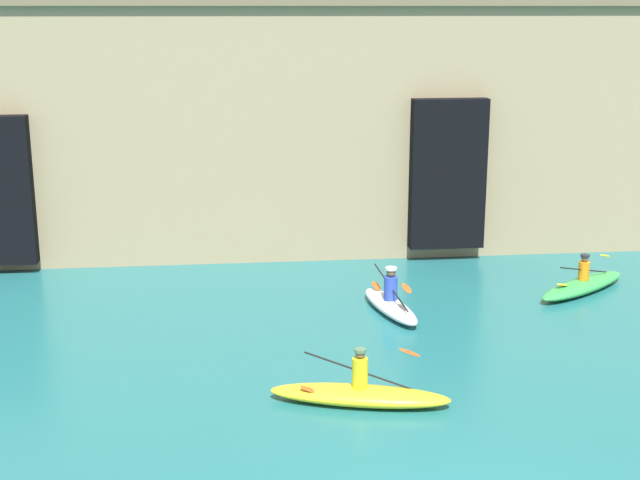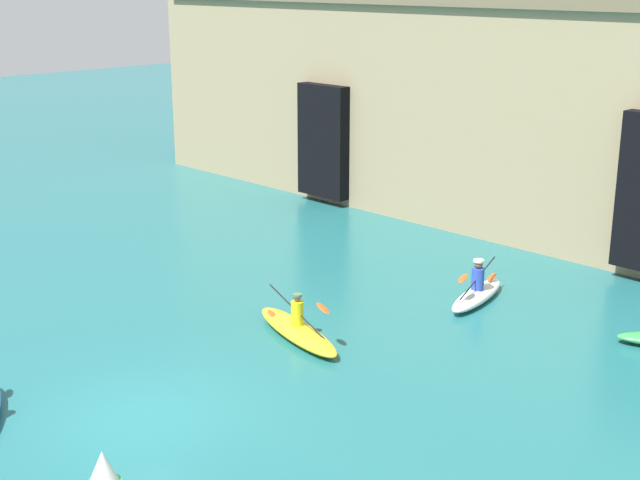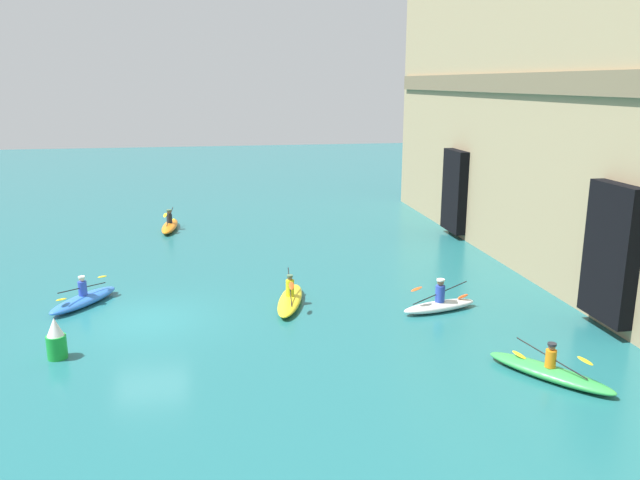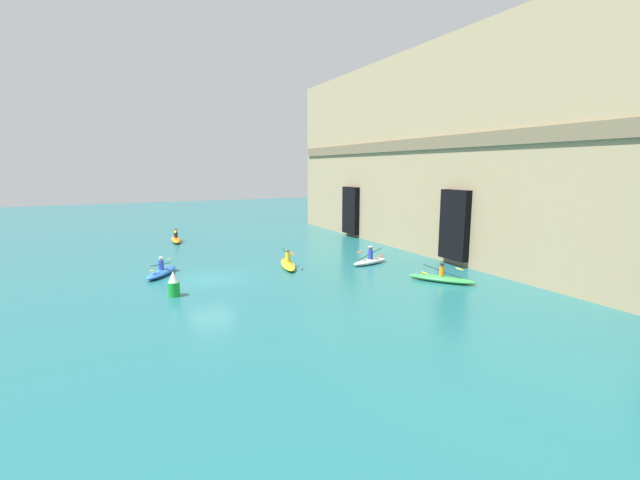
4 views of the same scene
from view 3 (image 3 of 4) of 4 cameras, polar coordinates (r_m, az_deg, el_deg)
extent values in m
plane|color=#1E6066|center=(22.13, -15.49, -7.14)|extent=(120.00, 120.00, 0.00)
cube|color=brown|center=(21.59, 26.41, 12.69)|extent=(44.47, 0.24, 0.82)
cube|color=black|center=(33.20, 12.35, 4.41)|extent=(2.28, 0.70, 4.22)
cube|color=black|center=(21.88, 25.25, -1.07)|extent=(2.23, 0.70, 4.44)
ellipsoid|color=green|center=(18.49, 20.23, -11.30)|extent=(3.37, 2.73, 0.34)
cylinder|color=orange|center=(18.33, 20.34, -10.13)|extent=(0.29, 0.29, 0.49)
sphere|color=brown|center=(18.19, 20.44, -9.14)|extent=(0.19, 0.19, 0.19)
cylinder|color=#232328|center=(18.16, 20.46, -8.92)|extent=(0.24, 0.24, 0.06)
cylinder|color=black|center=(18.32, 20.35, -10.05)|extent=(1.79, 1.17, 0.55)
ellipsoid|color=yellow|center=(17.88, 23.09, -10.13)|extent=(0.47, 0.39, 0.15)
ellipsoid|color=yellow|center=(18.79, 17.75, -9.96)|extent=(0.47, 0.39, 0.15)
ellipsoid|color=blue|center=(24.27, -20.79, -5.16)|extent=(3.08, 2.41, 0.39)
cylinder|color=#2D47B7|center=(24.13, -20.89, -4.15)|extent=(0.31, 0.31, 0.52)
sphere|color=beige|center=(24.03, -20.96, -3.35)|extent=(0.19, 0.19, 0.19)
cylinder|color=silver|center=(24.01, -20.98, -3.19)|extent=(0.23, 0.23, 0.06)
cylinder|color=black|center=(24.13, -20.89, -4.09)|extent=(1.88, 1.29, 0.32)
ellipsoid|color=yellow|center=(24.76, -19.29, -3.18)|extent=(0.47, 0.40, 0.10)
ellipsoid|color=yellow|center=(23.51, -22.58, -5.05)|extent=(0.47, 0.40, 0.10)
ellipsoid|color=yellow|center=(22.79, -2.75, -5.51)|extent=(3.57, 1.63, 0.35)
cylinder|color=gold|center=(22.63, -2.76, -4.39)|extent=(0.30, 0.30, 0.59)
sphere|color=brown|center=(22.51, -2.77, -3.47)|extent=(0.18, 0.18, 0.18)
cylinder|color=#4C6B4C|center=(22.49, -2.78, -3.29)|extent=(0.23, 0.23, 0.06)
cylinder|color=black|center=(22.62, -2.76, -4.32)|extent=(2.12, 0.18, 0.85)
ellipsoid|color=#D84C19|center=(21.61, -2.63, -4.19)|extent=(0.44, 0.21, 0.21)
ellipsoid|color=#D84C19|center=(23.63, -2.89, -4.44)|extent=(0.44, 0.21, 0.21)
ellipsoid|color=orange|center=(35.15, -13.57, 1.23)|extent=(3.43, 1.00, 0.39)
cylinder|color=#232328|center=(35.06, -13.61, 1.93)|extent=(0.30, 0.30, 0.49)
sphere|color=brown|center=(34.99, -13.64, 2.51)|extent=(0.23, 0.23, 0.23)
cylinder|color=#4C6B4C|center=(34.97, -13.65, 2.66)|extent=(0.29, 0.29, 0.06)
cylinder|color=black|center=(35.05, -13.61, 1.97)|extent=(2.02, 0.36, 0.81)
ellipsoid|color=yellow|center=(35.99, -13.27, 1.74)|extent=(0.45, 0.24, 0.20)
ellipsoid|color=yellow|center=(34.12, -13.97, 2.22)|extent=(0.45, 0.24, 0.20)
ellipsoid|color=white|center=(22.55, 10.86, -5.97)|extent=(1.29, 2.94, 0.36)
cylinder|color=#2D47B7|center=(22.39, 10.92, -4.84)|extent=(0.33, 0.33, 0.59)
sphere|color=brown|center=(22.26, 10.97, -3.84)|extent=(0.23, 0.23, 0.23)
cylinder|color=silver|center=(22.23, 10.98, -3.61)|extent=(0.29, 0.29, 0.06)
cylinder|color=black|center=(22.38, 10.92, -4.77)|extent=(0.48, 2.13, 0.62)
ellipsoid|color=#D84C19|center=(21.81, 8.81, -4.46)|extent=(0.27, 0.47, 0.16)
ellipsoid|color=#D84C19|center=(22.98, 12.93, -5.05)|extent=(0.27, 0.47, 0.16)
cylinder|color=green|center=(20.03, -22.92, -8.99)|extent=(0.57, 0.57, 0.71)
cone|color=white|center=(19.81, -23.10, -7.32)|extent=(0.48, 0.48, 0.55)
camera|label=1|loc=(27.07, -39.22, 10.09)|focal=50.00mm
camera|label=2|loc=(12.85, -69.50, 7.63)|focal=50.00mm
camera|label=4|loc=(8.01, -120.59, -19.95)|focal=24.00mm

